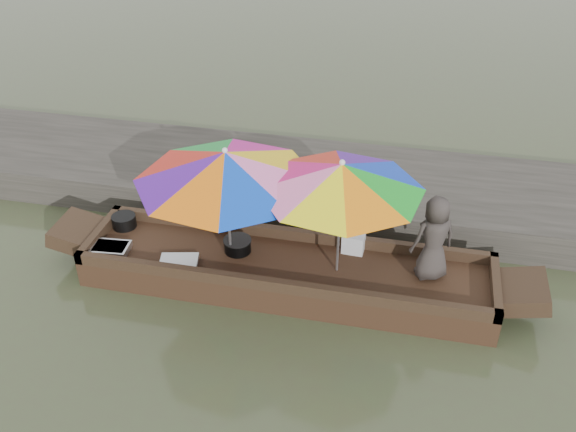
% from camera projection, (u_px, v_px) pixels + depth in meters
% --- Properties ---
extents(water, '(80.00, 80.00, 0.00)m').
position_uv_depth(water, '(286.00, 285.00, 8.33)').
color(water, '#404C2E').
rests_on(water, ground).
extents(dock, '(22.00, 2.20, 0.50)m').
position_uv_depth(dock, '(317.00, 185.00, 9.99)').
color(dock, '#2D2B26').
rests_on(dock, ground).
extents(boat_hull, '(5.22, 1.20, 0.35)m').
position_uv_depth(boat_hull, '(286.00, 274.00, 8.23)').
color(boat_hull, black).
rests_on(boat_hull, water).
extents(cooking_pot, '(0.33, 0.33, 0.17)m').
position_uv_depth(cooking_pot, '(124.00, 221.00, 8.79)').
color(cooking_pot, black).
rests_on(cooking_pot, boat_hull).
extents(tray_crayfish, '(0.50, 0.37, 0.09)m').
position_uv_depth(tray_crayfish, '(111.00, 249.00, 8.32)').
color(tray_crayfish, silver).
rests_on(tray_crayfish, boat_hull).
extents(tray_scallop, '(0.54, 0.43, 0.06)m').
position_uv_depth(tray_scallop, '(179.00, 262.00, 8.11)').
color(tray_scallop, silver).
rests_on(tray_scallop, boat_hull).
extents(charcoal_grill, '(0.35, 0.35, 0.16)m').
position_uv_depth(charcoal_grill, '(238.00, 246.00, 8.31)').
color(charcoal_grill, black).
rests_on(charcoal_grill, boat_hull).
extents(supply_bag, '(0.29, 0.24, 0.26)m').
position_uv_depth(supply_bag, '(354.00, 243.00, 8.29)').
color(supply_bag, silver).
rests_on(supply_bag, boat_hull).
extents(vendor, '(0.65, 0.57, 1.12)m').
position_uv_depth(vendor, '(434.00, 238.00, 7.62)').
color(vendor, '#352F2B').
rests_on(vendor, boat_hull).
extents(umbrella_bow, '(2.68, 2.68, 1.55)m').
position_uv_depth(umbrella_bow, '(228.00, 205.00, 7.85)').
color(umbrella_bow, yellow).
rests_on(umbrella_bow, boat_hull).
extents(umbrella_stern, '(2.33, 2.33, 1.55)m').
position_uv_depth(umbrella_stern, '(339.00, 218.00, 7.60)').
color(umbrella_stern, '#0C37D8').
rests_on(umbrella_stern, boat_hull).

